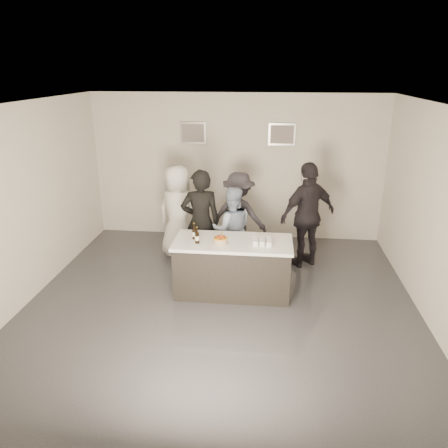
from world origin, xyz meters
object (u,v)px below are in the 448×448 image
Objects in this scene: person_main_black at (201,222)px; person_guest_right at (308,215)px; cake at (221,241)px; beer_bottle_b at (197,235)px; person_main_blue at (232,229)px; person_guest_back at (238,216)px; beer_bottle_a at (194,231)px; bar_counter at (233,267)px; person_guest_left at (178,212)px.

person_main_black is 1.94m from person_guest_right.
cake is 0.85× the size of beer_bottle_b.
beer_bottle_b is at bearing 82.12° from person_main_black.
person_main_blue is at bearing 65.90° from beer_bottle_b.
person_main_blue is 0.80× the size of person_guest_right.
person_guest_back is (0.16, 1.54, -0.11)m from cake.
person_main_blue reaches higher than cake.
beer_bottle_b is at bearing -66.40° from beer_bottle_a.
beer_bottle_b is 0.14× the size of person_main_black.
person_guest_left is at bearing 130.39° from bar_counter.
person_guest_left is at bearing -63.76° from person_main_black.
person_guest_left is (-1.06, 0.51, 0.12)m from person_main_blue.
beer_bottle_b is at bearing 54.81° from person_main_blue.
cake is 0.13× the size of person_guest_back.
beer_bottle_b reaches higher than bar_counter.
cake is at bearing 73.79° from person_main_blue.
person_main_black is 0.84m from person_guest_left.
person_main_black is (-0.01, 0.69, -0.10)m from beer_bottle_a.
person_guest_right is at bearing -178.18° from person_main_black.
person_main_blue reaches higher than beer_bottle_b.
person_guest_right is (1.87, 0.51, 0.03)m from person_main_black.
bar_counter is at bearing 29.57° from cake.
person_main_blue reaches higher than bar_counter.
person_main_blue is at bearing 96.47° from bar_counter.
cake is 0.97m from person_main_blue.
beer_bottle_b is at bearing 4.76° from person_guest_right.
person_guest_left is 0.92× the size of person_guest_right.
person_guest_right is (1.86, 1.20, -0.07)m from beer_bottle_a.
person_main_blue is (0.52, 0.83, -0.26)m from beer_bottle_a.
person_main_black is at bearing 95.46° from beer_bottle_b.
person_guest_back is at bearing -154.35° from person_guest_left.
person_guest_back is (-0.02, 1.44, 0.38)m from bar_counter.
beer_bottle_a is at bearing 80.87° from person_guest_back.
person_guest_left reaches higher than person_guest_back.
bar_counter is 0.81m from beer_bottle_b.
cake is 1.76m from person_guest_left.
beer_bottle_a is 0.18m from beer_bottle_b.
person_guest_right is 1.29m from person_guest_back.
person_guest_back is at bearing -108.52° from person_main_blue.
person_guest_back reaches higher than person_main_blue.
person_guest_back reaches higher than bar_counter.
beer_bottle_b is at bearing -165.21° from bar_counter.
cake is 0.93m from person_main_black.
person_main_black is at bearing 118.34° from cake.
person_guest_right is at bearing 32.77° from beer_bottle_a.
beer_bottle_b is (0.07, -0.17, 0.00)m from beer_bottle_a.
person_guest_right is at bearing -175.87° from person_guest_back.
beer_bottle_a is 0.16× the size of person_guest_back.
cake is 0.46m from beer_bottle_a.
bar_counter is at bearing 11.85° from person_guest_right.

